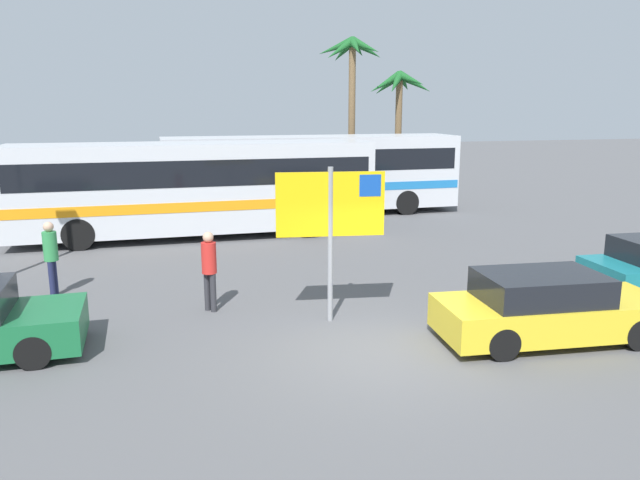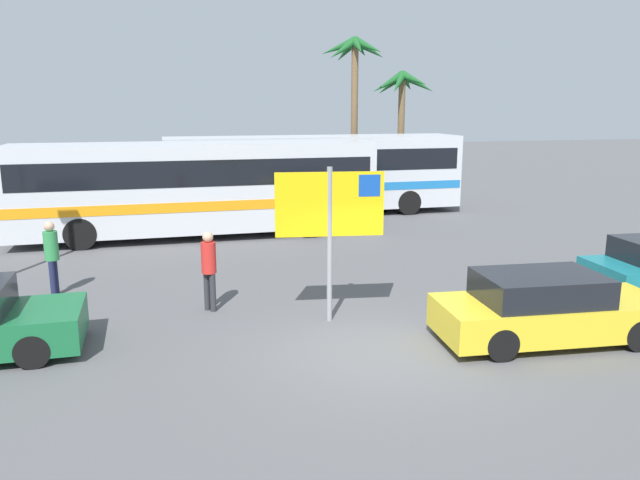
# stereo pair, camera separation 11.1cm
# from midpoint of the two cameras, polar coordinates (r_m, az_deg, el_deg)

# --- Properties ---
(ground) EXTENTS (120.00, 120.00, 0.00)m
(ground) POSITION_cam_midpoint_polar(r_m,az_deg,el_deg) (11.39, 5.57, -10.41)
(ground) COLOR #565659
(bus_front_coach) EXTENTS (11.90, 2.49, 3.17)m
(bus_front_coach) POSITION_cam_midpoint_polar(r_m,az_deg,el_deg) (21.27, -11.56, 5.03)
(bus_front_coach) COLOR silver
(bus_front_coach) RESTS_ON ground
(bus_rear_coach) EXTENTS (11.90, 2.49, 3.17)m
(bus_rear_coach) POSITION_cam_midpoint_polar(r_m,az_deg,el_deg) (25.27, -0.83, 6.40)
(bus_rear_coach) COLOR silver
(bus_rear_coach) RESTS_ON ground
(ferry_sign) EXTENTS (2.19, 0.36, 3.20)m
(ferry_sign) POSITION_cam_midpoint_polar(r_m,az_deg,el_deg) (12.42, 0.93, 2.75)
(ferry_sign) COLOR gray
(ferry_sign) RESTS_ON ground
(car_yellow) EXTENTS (4.43, 2.03, 1.32)m
(car_yellow) POSITION_cam_midpoint_polar(r_m,az_deg,el_deg) (12.51, 20.05, -5.93)
(car_yellow) COLOR yellow
(car_yellow) RESTS_ON ground
(pedestrian_near_sign) EXTENTS (0.32, 0.32, 1.76)m
(pedestrian_near_sign) POSITION_cam_midpoint_polar(r_m,az_deg,el_deg) (13.51, -10.42, -2.24)
(pedestrian_near_sign) COLOR #2D2D33
(pedestrian_near_sign) RESTS_ON ground
(pedestrian_by_bus) EXTENTS (0.32, 0.32, 1.78)m
(pedestrian_by_bus) POSITION_cam_midpoint_polar(r_m,az_deg,el_deg) (15.65, -23.77, -1.06)
(pedestrian_by_bus) COLOR #1E2347
(pedestrian_by_bus) RESTS_ON ground
(palm_tree_seaside) EXTENTS (3.19, 3.21, 7.46)m
(palm_tree_seaside) POSITION_cam_midpoint_polar(r_m,az_deg,el_deg) (29.56, 2.86, 15.63)
(palm_tree_seaside) COLOR brown
(palm_tree_seaside) RESTS_ON ground
(palm_tree_inland) EXTENTS (3.27, 3.18, 6.00)m
(palm_tree_inland) POSITION_cam_midpoint_polar(r_m,az_deg,el_deg) (30.48, 7.22, 13.07)
(palm_tree_inland) COLOR brown
(palm_tree_inland) RESTS_ON ground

